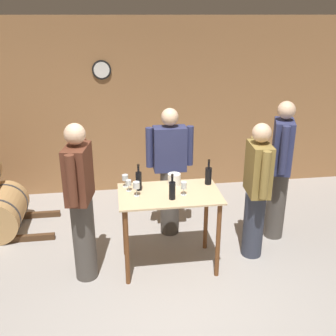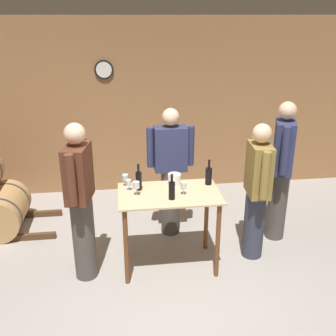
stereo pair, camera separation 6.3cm
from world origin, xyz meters
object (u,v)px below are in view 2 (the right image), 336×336
wine_bottle_left (172,190)px  wine_glass_far_side (184,186)px  wine_bottle_center (209,175)px  person_visitor_near_door (81,200)px  person_visitor_with_scarf (281,169)px  wine_glass_near_left (125,178)px  wine_bottle_far_left (139,180)px  ice_bucket (174,179)px  person_host (257,190)px  person_visitor_bearded (170,170)px  wine_glass_near_right (136,185)px  wine_glass_near_center (129,183)px

wine_bottle_left → wine_glass_far_side: bearing=30.6°
wine_bottle_center → person_visitor_near_door: 1.43m
wine_glass_far_side → person_visitor_with_scarf: size_ratio=0.08×
wine_bottle_center → wine_glass_near_left: size_ratio=2.07×
wine_bottle_far_left → ice_bucket: bearing=13.1°
wine_bottle_far_left → wine_bottle_left: wine_bottle_far_left is taller
ice_bucket → person_host: 0.94m
person_host → person_visitor_with_scarf: size_ratio=0.92×
wine_bottle_center → person_visitor_with_scarf: 1.01m
person_host → person_visitor_bearded: (-0.90, 0.66, 0.03)m
wine_bottle_center → ice_bucket: 0.39m
wine_bottle_far_left → wine_glass_near_right: 0.15m
person_visitor_near_door → wine_glass_near_center: bearing=22.2°
wine_bottle_far_left → wine_glass_near_center: wine_bottle_far_left is taller
ice_bucket → person_visitor_near_door: size_ratio=0.08×
wine_bottle_left → person_visitor_bearded: size_ratio=0.17×
wine_glass_near_center → person_visitor_near_door: person_visitor_near_door is taller
wine_bottle_far_left → wine_bottle_center: bearing=3.6°
wine_glass_near_left → ice_bucket: size_ratio=0.98×
wine_bottle_far_left → person_visitor_with_scarf: bearing=10.1°
person_visitor_bearded → wine_glass_far_side: bearing=-87.7°
wine_bottle_center → person_visitor_bearded: person_visitor_bearded is taller
wine_bottle_far_left → wine_bottle_left: bearing=-40.2°
wine_bottle_center → wine_glass_near_center: size_ratio=2.30×
person_host → wine_bottle_far_left: bearing=177.5°
person_visitor_bearded → person_visitor_near_door: person_visitor_near_door is taller
wine_glass_near_right → wine_glass_near_left: bearing=112.7°
wine_glass_near_left → ice_bucket: wine_glass_near_left is taller
person_visitor_bearded → ice_bucket: bearing=-92.7°
wine_bottle_left → person_host: (1.00, 0.22, -0.16)m
wine_glass_near_center → ice_bucket: 0.53m
person_visitor_with_scarf → person_visitor_near_door: bearing=-167.5°
wine_glass_near_center → person_visitor_with_scarf: bearing=9.8°
ice_bucket → person_host: size_ratio=0.09×
wine_glass_near_left → person_visitor_with_scarf: (1.90, 0.20, -0.07)m
wine_glass_near_left → wine_glass_near_center: 0.13m
ice_bucket → wine_bottle_far_left: bearing=-166.9°
wine_bottle_left → wine_glass_near_right: size_ratio=1.75×
wine_glass_near_left → person_host: person_host is taller
person_visitor_bearded → wine_bottle_far_left: bearing=-125.6°
wine_glass_far_side → person_host: size_ratio=0.09×
wine_bottle_left → person_visitor_bearded: 0.89m
wine_glass_near_center → wine_glass_near_right: 0.16m
person_visitor_with_scarf → ice_bucket: bearing=-170.8°
wine_bottle_left → person_host: 1.04m
wine_bottle_center → person_visitor_bearded: 0.67m
wine_glass_near_center → wine_glass_near_left: bearing=105.3°
wine_bottle_far_left → wine_glass_far_side: wine_bottle_far_left is taller
wine_glass_near_left → person_host: (1.47, -0.17, -0.16)m
wine_glass_near_left → person_visitor_near_door: bearing=-145.4°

